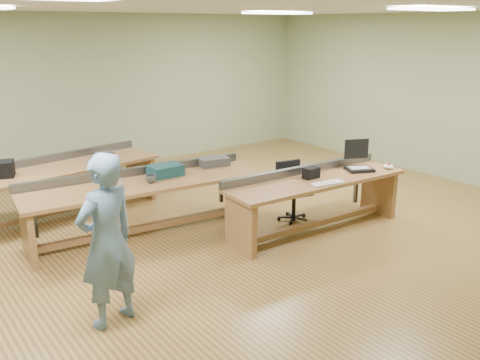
# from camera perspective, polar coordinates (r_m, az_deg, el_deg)

# --- Properties ---
(floor) EXTENTS (10.00, 10.00, 0.00)m
(floor) POSITION_cam_1_polar(r_m,az_deg,el_deg) (7.14, -3.39, -5.88)
(floor) COLOR olive
(floor) RESTS_ON ground
(ceiling) EXTENTS (10.00, 10.00, 0.00)m
(ceiling) POSITION_cam_1_polar(r_m,az_deg,el_deg) (6.58, -3.87, 18.96)
(ceiling) COLOR silver
(ceiling) RESTS_ON wall_back
(wall_back) EXTENTS (10.00, 0.04, 3.00)m
(wall_back) POSITION_cam_1_polar(r_m,az_deg,el_deg) (10.23, -16.39, 9.19)
(wall_back) COLOR #93A27B
(wall_back) RESTS_ON floor
(wall_right) EXTENTS (0.04, 8.00, 3.00)m
(wall_right) POSITION_cam_1_polar(r_m,az_deg,el_deg) (10.31, 20.40, 8.88)
(wall_right) COLOR #93A27B
(wall_right) RESTS_ON floor
(fluor_panels) EXTENTS (6.20, 3.50, 0.03)m
(fluor_panels) POSITION_cam_1_polar(r_m,az_deg,el_deg) (6.58, -3.87, 18.70)
(fluor_panels) COLOR white
(fluor_panels) RESTS_ON ceiling
(workbench_front) EXTENTS (2.76, 0.92, 0.86)m
(workbench_front) POSITION_cam_1_polar(r_m,az_deg,el_deg) (7.12, 8.39, -1.33)
(workbench_front) COLOR #96683F
(workbench_front) RESTS_ON floor
(workbench_mid) EXTENTS (3.33, 1.25, 0.86)m
(workbench_mid) POSITION_cam_1_polar(r_m,az_deg,el_deg) (7.03, -10.69, -1.59)
(workbench_mid) COLOR #96683F
(workbench_mid) RESTS_ON floor
(workbench_back) EXTENTS (3.33, 1.26, 0.86)m
(workbench_back) POSITION_cam_1_polar(r_m,az_deg,el_deg) (8.03, -20.45, -0.05)
(workbench_back) COLOR #96683F
(workbench_back) RESTS_ON floor
(person) EXTENTS (0.70, 0.54, 1.70)m
(person) POSITION_cam_1_polar(r_m,az_deg,el_deg) (4.90, -14.72, -6.68)
(person) COLOR #6985AB
(person) RESTS_ON floor
(laptop_base) EXTENTS (0.46, 0.43, 0.04)m
(laptop_base) POSITION_cam_1_polar(r_m,az_deg,el_deg) (7.56, 13.26, 1.18)
(laptop_base) COLOR black
(laptop_base) RESTS_ON workbench_front
(laptop_screen) EXTENTS (0.34, 0.17, 0.29)m
(laptop_screen) POSITION_cam_1_polar(r_m,az_deg,el_deg) (7.62, 12.94, 3.43)
(laptop_screen) COLOR black
(laptop_screen) RESTS_ON laptop_base
(keyboard) EXTENTS (0.49, 0.23, 0.03)m
(keyboard) POSITION_cam_1_polar(r_m,az_deg,el_deg) (6.82, 9.80, -0.38)
(keyboard) COLOR beige
(keyboard) RESTS_ON workbench_front
(trackball_mouse) EXTENTS (0.18, 0.20, 0.07)m
(trackball_mouse) POSITION_cam_1_polar(r_m,az_deg,el_deg) (7.76, 16.31, 1.48)
(trackball_mouse) COLOR white
(trackball_mouse) RESTS_ON workbench_front
(camera_bag) EXTENTS (0.23, 0.15, 0.15)m
(camera_bag) POSITION_cam_1_polar(r_m,az_deg,el_deg) (7.05, 7.99, 0.80)
(camera_bag) COLOR black
(camera_bag) RESTS_ON workbench_front
(task_chair) EXTENTS (0.56, 0.56, 0.87)m
(task_chair) POSITION_cam_1_polar(r_m,az_deg,el_deg) (7.51, 5.90, -2.15)
(task_chair) COLOR black
(task_chair) RESTS_ON floor
(parts_bin_teal) EXTENTS (0.44, 0.33, 0.15)m
(parts_bin_teal) POSITION_cam_1_polar(r_m,az_deg,el_deg) (7.17, -8.37, 1.09)
(parts_bin_teal) COLOR #12363D
(parts_bin_teal) RESTS_ON workbench_mid
(parts_bin_grey) EXTENTS (0.48, 0.36, 0.12)m
(parts_bin_grey) POSITION_cam_1_polar(r_m,az_deg,el_deg) (7.63, -3.00, 2.09)
(parts_bin_grey) COLOR #38383B
(parts_bin_grey) RESTS_ON workbench_mid
(mug) EXTENTS (0.15, 0.15, 0.11)m
(mug) POSITION_cam_1_polar(r_m,az_deg,el_deg) (6.88, -10.01, 0.11)
(mug) COLOR #38383B
(mug) RESTS_ON workbench_mid
(drinks_can) EXTENTS (0.07, 0.07, 0.12)m
(drinks_can) POSITION_cam_1_polar(r_m,az_deg,el_deg) (6.78, -13.14, -0.29)
(drinks_can) COLOR silver
(drinks_can) RESTS_ON workbench_mid
(tray_back) EXTENTS (0.28, 0.21, 0.11)m
(tray_back) POSITION_cam_1_polar(r_m,az_deg,el_deg) (8.29, -15.02, 2.68)
(tray_back) COLOR #38383B
(tray_back) RESTS_ON workbench_back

